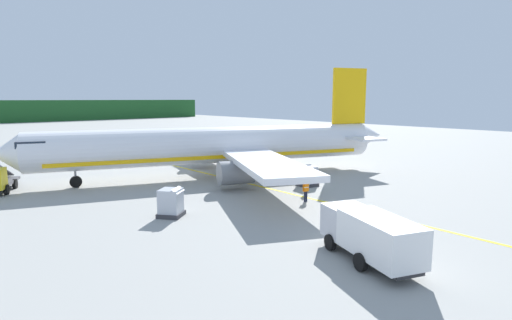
{
  "coord_description": "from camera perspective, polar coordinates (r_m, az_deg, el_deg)",
  "views": [
    {
      "loc": [
        3.46,
        -11.78,
        8.37
      ],
      "look_at": [
        29.85,
        17.93,
        2.29
      ],
      "focal_mm": 28.23,
      "sensor_mm": 36.0,
      "label": 1
    }
  ],
  "objects": [
    {
      "name": "service_truck_baggage",
      "position": [
        21.87,
        15.77,
        -10.04
      ],
      "size": [
        4.42,
        6.76,
        2.55
      ],
      "color": "silver",
      "rests_on": "ground"
    },
    {
      "name": "crew_marshaller",
      "position": [
        33.22,
        7.07,
        -4.15
      ],
      "size": [
        0.62,
        0.31,
        1.73
      ],
      "color": "#191E33",
      "rests_on": "ground"
    },
    {
      "name": "crew_loader_left",
      "position": [
        35.86,
        7.12,
        -3.2
      ],
      "size": [
        0.31,
        0.62,
        1.72
      ],
      "color": "#191E33",
      "rests_on": "ground"
    },
    {
      "name": "cargo_container_near",
      "position": [
        29.51,
        -11.94,
        -5.95
      ],
      "size": [
        2.31,
        2.31,
        2.12
      ],
      "color": "#333338",
      "rests_on": "ground"
    },
    {
      "name": "cargo_container_mid",
      "position": [
        39.13,
        7.28,
        -2.28
      ],
      "size": [
        1.88,
        1.88,
        2.03
      ],
      "color": "#333338",
      "rests_on": "ground"
    },
    {
      "name": "apron_guide_line",
      "position": [
        39.85,
        -0.84,
        -3.42
      ],
      "size": [
        0.3,
        60.0,
        0.01
      ],
      "primitive_type": "cube",
      "color": "yellow",
      "rests_on": "ground"
    },
    {
      "name": "airliner_foreground",
      "position": [
        42.97,
        -5.1,
        2.01
      ],
      "size": [
        40.13,
        33.68,
        11.9
      ],
      "color": "white",
      "rests_on": "ground"
    }
  ]
}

